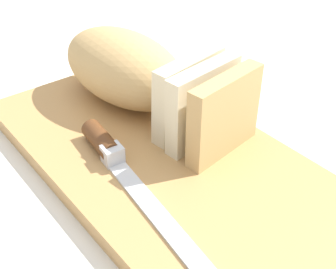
# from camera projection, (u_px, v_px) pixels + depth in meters

# --- Properties ---
(ground_plane) EXTENTS (3.00, 3.00, 0.00)m
(ground_plane) POSITION_uv_depth(u_px,v_px,m) (168.00, 170.00, 0.53)
(ground_plane) COLOR silver
(cutting_board) EXTENTS (0.49, 0.26, 0.02)m
(cutting_board) POSITION_uv_depth(u_px,v_px,m) (168.00, 163.00, 0.52)
(cutting_board) COLOR tan
(cutting_board) RESTS_ON ground_plane
(bread_loaf) EXTENTS (0.28, 0.13, 0.10)m
(bread_loaf) POSITION_uv_depth(u_px,v_px,m) (141.00, 75.00, 0.57)
(bread_loaf) COLOR tan
(bread_loaf) RESTS_ON cutting_board
(bread_knife) EXTENTS (0.29, 0.07, 0.02)m
(bread_knife) POSITION_uv_depth(u_px,v_px,m) (117.00, 161.00, 0.49)
(bread_knife) COLOR silver
(bread_knife) RESTS_ON cutting_board
(crumb_near_knife) EXTENTS (0.01, 0.01, 0.01)m
(crumb_near_knife) POSITION_uv_depth(u_px,v_px,m) (203.00, 136.00, 0.54)
(crumb_near_knife) COLOR tan
(crumb_near_knife) RESTS_ON cutting_board
(crumb_near_loaf) EXTENTS (0.00, 0.00, 0.00)m
(crumb_near_loaf) POSITION_uv_depth(u_px,v_px,m) (154.00, 110.00, 0.59)
(crumb_near_loaf) COLOR tan
(crumb_near_loaf) RESTS_ON cutting_board
(crumb_stray_left) EXTENTS (0.01, 0.01, 0.01)m
(crumb_stray_left) POSITION_uv_depth(u_px,v_px,m) (184.00, 119.00, 0.57)
(crumb_stray_left) COLOR tan
(crumb_stray_left) RESTS_ON cutting_board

